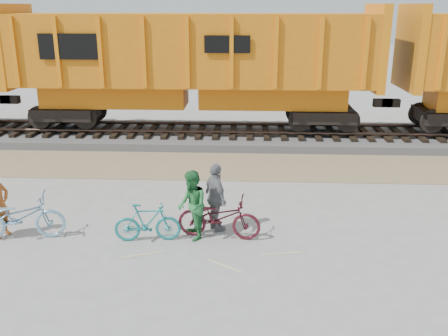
{
  "coord_description": "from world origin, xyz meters",
  "views": [
    {
      "loc": [
        1.23,
        -10.36,
        5.14
      ],
      "look_at": [
        0.65,
        1.5,
        1.25
      ],
      "focal_mm": 40.0,
      "sensor_mm": 36.0,
      "label": 1
    }
  ],
  "objects": [
    {
      "name": "ballast_bed",
      "position": [
        0.0,
        9.0,
        0.15
      ],
      "size": [
        120.0,
        4.0,
        0.3
      ],
      "primitive_type": "cube",
      "color": "slate",
      "rests_on": "ground"
    },
    {
      "name": "bicycle_teal",
      "position": [
        -1.01,
        -0.11,
        0.45
      ],
      "size": [
        1.54,
        0.58,
        0.9
      ],
      "primitive_type": "imported",
      "rotation": [
        0.0,
        0.0,
        1.68
      ],
      "color": "teal",
      "rests_on": "ground"
    },
    {
      "name": "gravel_strip",
      "position": [
        0.0,
        5.5,
        0.01
      ],
      "size": [
        120.0,
        3.0,
        0.02
      ],
      "primitive_type": "cube",
      "color": "#987E5E",
      "rests_on": "ground"
    },
    {
      "name": "ground",
      "position": [
        0.0,
        0.0,
        0.0
      ],
      "size": [
        120.0,
        120.0,
        0.0
      ],
      "primitive_type": "plane",
      "color": "#9E9E99",
      "rests_on": "ground"
    },
    {
      "name": "bicycle_maroon",
      "position": [
        0.6,
        0.14,
        0.5
      ],
      "size": [
        1.99,
        0.89,
        1.01
      ],
      "primitive_type": "imported",
      "rotation": [
        0.0,
        0.0,
        1.45
      ],
      "color": "#4E151F",
      "rests_on": "ground"
    },
    {
      "name": "bicycle_blue",
      "position": [
        -3.95,
        -0.13,
        0.53
      ],
      "size": [
        2.12,
        1.04,
        1.07
      ],
      "primitive_type": "imported",
      "rotation": [
        0.0,
        0.0,
        1.74
      ],
      "color": "#81B3D3",
      "rests_on": "ground"
    },
    {
      "name": "person_man",
      "position": [
        -0.01,
        0.09,
        0.81
      ],
      "size": [
        0.82,
        0.93,
        1.62
      ],
      "primitive_type": "imported",
      "rotation": [
        0.0,
        0.0,
        -1.26
      ],
      "color": "#267036",
      "rests_on": "ground"
    },
    {
      "name": "track",
      "position": [
        0.0,
        9.0,
        0.47
      ],
      "size": [
        120.0,
        2.6,
        0.24
      ],
      "color": "black",
      "rests_on": "ballast_bed"
    },
    {
      "name": "person_woman",
      "position": [
        0.5,
        0.54,
        0.83
      ],
      "size": [
        0.83,
        1.05,
        1.66
      ],
      "primitive_type": "imported",
      "rotation": [
        0.0,
        0.0,
        2.08
      ],
      "color": "slate",
      "rests_on": "ground"
    },
    {
      "name": "hopper_car_center",
      "position": [
        -0.93,
        9.0,
        3.01
      ],
      "size": [
        14.0,
        3.13,
        4.65
      ],
      "color": "black",
      "rests_on": "track"
    }
  ]
}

